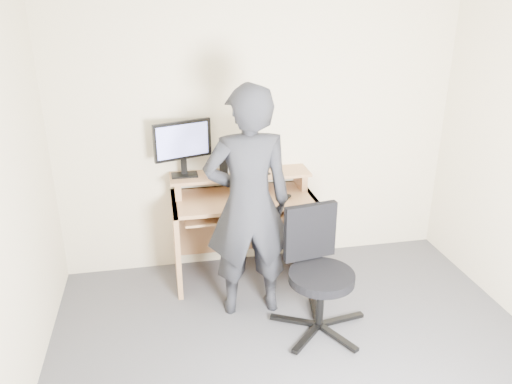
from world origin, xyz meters
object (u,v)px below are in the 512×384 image
object	(u,v)px
monitor	(183,144)
person	(248,204)
desk	(242,215)
office_chair	(317,267)

from	to	relation	value
monitor	person	size ratio (longest dim) A/B	0.27
desk	person	distance (m)	0.68
desk	office_chair	bearing A→B (deg)	-65.78
person	monitor	bearing A→B (deg)	-57.46
desk	person	xyz separation A→B (m)	(-0.05, -0.58, 0.35)
monitor	desk	bearing A→B (deg)	-30.44
desk	monitor	xyz separation A→B (m)	(-0.47, 0.09, 0.65)
desk	monitor	world-z (taller)	monitor
desk	office_chair	xyz separation A→B (m)	(0.40, -0.89, -0.05)
monitor	office_chair	distance (m)	1.49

